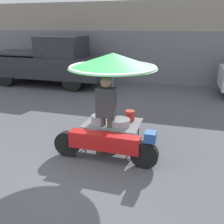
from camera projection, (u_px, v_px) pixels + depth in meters
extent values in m
plane|color=#4C4F54|center=(88.00, 164.00, 4.80)|extent=(36.00, 36.00, 0.00)
cube|color=gray|center=(153.00, 42.00, 11.82)|extent=(28.00, 2.00, 3.52)
cube|color=slate|center=(149.00, 58.00, 11.09)|extent=(23.80, 0.06, 2.29)
cylinder|color=black|center=(144.00, 155.00, 4.63)|extent=(0.52, 0.14, 0.52)
cylinder|color=black|center=(67.00, 144.00, 5.05)|extent=(0.52, 0.14, 0.52)
cube|color=red|center=(104.00, 142.00, 4.79)|extent=(1.39, 0.24, 0.32)
cube|color=#234C93|center=(150.00, 137.00, 4.48)|extent=(0.20, 0.24, 0.18)
cylinder|color=black|center=(116.00, 133.00, 5.61)|extent=(0.47, 0.14, 0.47)
cylinder|color=#515156|center=(131.00, 146.00, 4.90)|extent=(0.03, 0.03, 0.58)
cylinder|color=#515156|center=(138.00, 132.00, 5.56)|extent=(0.03, 0.03, 0.58)
cylinder|color=#515156|center=(85.00, 140.00, 5.16)|extent=(0.03, 0.03, 0.58)
cylinder|color=#515156|center=(97.00, 127.00, 5.82)|extent=(0.03, 0.03, 0.58)
cube|color=gray|center=(113.00, 123.00, 5.26)|extent=(1.15, 0.86, 0.02)
cylinder|color=#B2B2B7|center=(113.00, 96.00, 5.07)|extent=(0.03, 0.03, 1.15)
cone|color=green|center=(113.00, 60.00, 4.83)|extent=(1.76, 1.76, 0.29)
torus|color=white|center=(113.00, 67.00, 4.87)|extent=(1.72, 1.72, 0.05)
cylinder|color=#939399|center=(99.00, 120.00, 5.16)|extent=(0.32, 0.32, 0.18)
cylinder|color=#939399|center=(120.00, 122.00, 5.06)|extent=(0.40, 0.40, 0.14)
cylinder|color=red|center=(130.00, 115.00, 5.35)|extent=(0.20, 0.20, 0.21)
cylinder|color=#4C473D|center=(102.00, 134.00, 5.18)|extent=(0.14, 0.14, 0.79)
cylinder|color=#4C473D|center=(111.00, 135.00, 5.13)|extent=(0.14, 0.14, 0.79)
cube|color=#38383D|center=(106.00, 103.00, 4.92)|extent=(0.38, 0.22, 0.60)
sphere|color=#A87A5B|center=(106.00, 82.00, 4.79)|extent=(0.22, 0.22, 0.22)
cylinder|color=black|center=(72.00, 81.00, 9.94)|extent=(0.81, 0.24, 0.81)
cylinder|color=black|center=(87.00, 74.00, 11.32)|extent=(0.81, 0.24, 0.81)
cylinder|color=black|center=(5.00, 77.00, 10.79)|extent=(0.81, 0.24, 0.81)
cylinder|color=black|center=(26.00, 71.00, 12.17)|extent=(0.81, 0.24, 0.81)
cube|color=#28282D|center=(46.00, 66.00, 10.91)|extent=(5.27, 1.79, 0.87)
cube|color=#28282D|center=(62.00, 46.00, 10.40)|extent=(1.79, 1.65, 0.83)
cube|color=#2D2D33|center=(24.00, 53.00, 11.01)|extent=(2.74, 1.72, 0.08)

